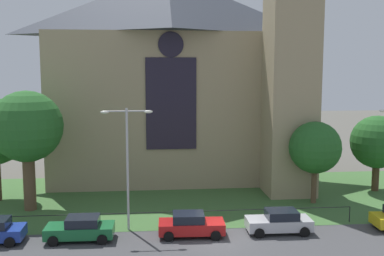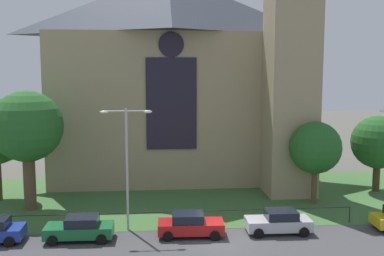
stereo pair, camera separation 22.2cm
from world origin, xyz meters
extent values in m
plane|color=#56544C|center=(0.00, 10.00, 0.00)|extent=(160.00, 160.00, 0.00)
cube|color=#424244|center=(0.00, -2.00, 0.00)|extent=(120.00, 8.00, 0.01)
cube|color=#3D6633|center=(0.00, 8.00, 0.00)|extent=(120.00, 20.00, 0.01)
cube|color=tan|center=(-2.37, 18.40, 7.00)|extent=(22.00, 12.00, 14.00)
pyramid|color=#383D47|center=(-2.37, 18.40, 17.00)|extent=(22.00, 12.00, 6.00)
cube|color=black|center=(-2.37, 12.35, 7.70)|extent=(4.40, 0.16, 8.00)
cylinder|color=black|center=(-2.37, 12.35, 12.80)|extent=(2.20, 0.15, 2.20)
cube|color=tan|center=(7.63, 10.40, 9.00)|extent=(4.00, 4.00, 18.00)
cylinder|color=black|center=(-2.37, 2.50, 1.10)|extent=(24.02, 0.05, 0.05)
cylinder|color=black|center=(-8.37, 2.50, 0.55)|extent=(0.07, 0.07, 1.10)
cylinder|color=black|center=(-2.37, 2.50, 0.55)|extent=(0.07, 0.07, 1.10)
cylinder|color=black|center=(3.64, 2.50, 0.55)|extent=(0.07, 0.07, 1.10)
cylinder|color=black|center=(9.64, 2.50, 0.55)|extent=(0.07, 0.07, 1.10)
cylinder|color=brown|center=(-13.41, 7.57, 2.21)|extent=(0.91, 0.91, 4.42)
sphere|color=#235B23|center=(-13.41, 7.57, 6.43)|extent=(5.37, 5.37, 5.37)
cylinder|color=brown|center=(8.81, 7.32, 1.48)|extent=(0.43, 0.43, 2.97)
sphere|color=#235B23|center=(8.81, 7.32, 4.52)|extent=(4.14, 4.14, 4.14)
cylinder|color=#4C3823|center=(15.61, 10.46, 1.32)|extent=(0.61, 0.61, 2.64)
sphere|color=#235B23|center=(15.61, 10.46, 4.38)|extent=(4.64, 4.64, 4.64)
cylinder|color=#B2B2B7|center=(-5.73, 2.40, 4.08)|extent=(0.16, 0.16, 8.16)
cylinder|color=#B2B2B7|center=(-6.43, 2.40, 7.96)|extent=(1.40, 0.10, 0.10)
cylinder|color=#B2B2B7|center=(-5.03, 2.40, 7.96)|extent=(1.40, 0.10, 0.10)
ellipsoid|color=white|center=(-7.13, 2.40, 7.91)|extent=(0.57, 0.26, 0.20)
ellipsoid|color=white|center=(-4.33, 2.40, 7.91)|extent=(0.57, 0.26, 0.20)
ellipsoid|color=white|center=(11.66, 2.40, 7.85)|extent=(0.57, 0.26, 0.20)
cylinder|color=black|center=(-12.71, -0.05, 0.32)|extent=(0.64, 0.23, 0.64)
cylinder|color=black|center=(-12.75, 1.75, 0.32)|extent=(0.64, 0.23, 0.64)
cube|color=#196033|center=(-8.68, 0.78, 0.61)|extent=(4.23, 1.86, 0.70)
cube|color=black|center=(-8.48, 0.77, 1.23)|extent=(2.02, 1.63, 0.55)
cylinder|color=black|center=(-10.17, -0.10, 0.32)|extent=(0.64, 0.23, 0.64)
cylinder|color=black|center=(-10.14, 1.70, 0.32)|extent=(0.64, 0.23, 0.64)
cylinder|color=black|center=(-7.23, -0.15, 0.32)|extent=(0.64, 0.23, 0.64)
cylinder|color=black|center=(-7.20, 1.65, 0.32)|extent=(0.64, 0.23, 0.64)
cube|color=#B21919|center=(-1.65, 0.85, 0.61)|extent=(4.27, 1.97, 0.70)
cube|color=black|center=(-1.85, 0.86, 1.23)|extent=(2.06, 1.68, 0.55)
cylinder|color=black|center=(-0.15, 1.69, 0.32)|extent=(0.65, 0.25, 0.64)
cylinder|color=black|center=(-0.22, -0.11, 0.32)|extent=(0.65, 0.25, 0.64)
cylinder|color=black|center=(-3.08, 1.81, 0.32)|extent=(0.65, 0.25, 0.64)
cylinder|color=black|center=(-3.16, 0.01, 0.32)|extent=(0.65, 0.25, 0.64)
cube|color=#B7B7BC|center=(4.09, 0.93, 0.61)|extent=(4.23, 1.87, 0.70)
cube|color=black|center=(4.29, 0.93, 1.23)|extent=(2.03, 1.63, 0.55)
cylinder|color=black|center=(2.60, 0.06, 0.32)|extent=(0.64, 0.23, 0.64)
cylinder|color=black|center=(2.63, 1.86, 0.32)|extent=(0.64, 0.23, 0.64)
cylinder|color=black|center=(5.54, 0.01, 0.32)|extent=(0.64, 0.23, 0.64)
cylinder|color=black|center=(5.57, 1.81, 0.32)|extent=(0.64, 0.23, 0.64)
cylinder|color=black|center=(11.29, 1.76, 0.32)|extent=(0.65, 0.24, 0.64)
camera|label=1|loc=(-4.26, -27.15, 10.53)|focal=42.50mm
camera|label=2|loc=(-4.04, -27.17, 10.53)|focal=42.50mm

